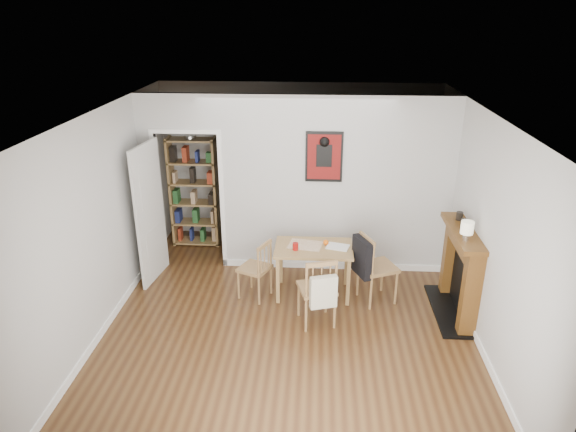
# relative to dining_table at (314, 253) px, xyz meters

# --- Properties ---
(ground) EXTENTS (5.20, 5.20, 0.00)m
(ground) POSITION_rel_dining_table_xyz_m (-0.29, -0.60, -0.62)
(ground) COLOR #56381B
(ground) RESTS_ON ground
(room_shell) EXTENTS (5.20, 5.20, 5.20)m
(room_shell) POSITION_rel_dining_table_xyz_m (-0.19, 0.74, 0.67)
(room_shell) COLOR beige
(room_shell) RESTS_ON ground
(dining_table) EXTENTS (1.04, 0.66, 0.71)m
(dining_table) POSITION_rel_dining_table_xyz_m (0.00, 0.00, 0.00)
(dining_table) COLOR #A07E4A
(dining_table) RESTS_ON ground
(chair_left) EXTENTS (0.55, 0.55, 0.83)m
(chair_left) POSITION_rel_dining_table_xyz_m (-0.79, -0.12, -0.21)
(chair_left) COLOR #9E744A
(chair_left) RESTS_ON ground
(chair_right) EXTENTS (0.68, 0.64, 0.97)m
(chair_right) POSITION_rel_dining_table_xyz_m (0.83, -0.12, -0.12)
(chair_right) COLOR #9E744A
(chair_right) RESTS_ON ground
(chair_front) EXTENTS (0.58, 0.62, 0.94)m
(chair_front) POSITION_rel_dining_table_xyz_m (0.06, -0.71, -0.15)
(chair_front) COLOR #9E744A
(chair_front) RESTS_ON ground
(bookshelf) EXTENTS (0.76, 0.31, 1.81)m
(bookshelf) POSITION_rel_dining_table_xyz_m (-1.96, 1.52, 0.27)
(bookshelf) COLOR #A07E4A
(bookshelf) RESTS_ON ground
(fireplace) EXTENTS (0.45, 1.25, 1.16)m
(fireplace) POSITION_rel_dining_table_xyz_m (1.87, -0.35, -0.01)
(fireplace) COLOR brown
(fireplace) RESTS_ON ground
(red_glass) EXTENTS (0.08, 0.08, 0.10)m
(red_glass) POSITION_rel_dining_table_xyz_m (-0.24, -0.10, 0.13)
(red_glass) COLOR maroon
(red_glass) RESTS_ON dining_table
(orange_fruit) EXTENTS (0.07, 0.07, 0.07)m
(orange_fruit) POSITION_rel_dining_table_xyz_m (0.16, 0.08, 0.12)
(orange_fruit) COLOR orange
(orange_fruit) RESTS_ON dining_table
(placemat) EXTENTS (0.49, 0.41, 0.00)m
(placemat) POSITION_rel_dining_table_xyz_m (-0.12, 0.05, 0.09)
(placemat) COLOR beige
(placemat) RESTS_ON dining_table
(notebook) EXTENTS (0.34, 0.28, 0.01)m
(notebook) POSITION_rel_dining_table_xyz_m (0.32, 0.01, 0.09)
(notebook) COLOR white
(notebook) RESTS_ON dining_table
(mantel_lamp) EXTENTS (0.15, 0.15, 0.24)m
(mantel_lamp) POSITION_rel_dining_table_xyz_m (1.78, -0.64, 0.68)
(mantel_lamp) COLOR silver
(mantel_lamp) RESTS_ON fireplace
(ceramic_jar_a) EXTENTS (0.09, 0.09, 0.11)m
(ceramic_jar_a) POSITION_rel_dining_table_xyz_m (1.85, -0.26, 0.59)
(ceramic_jar_a) COLOR black
(ceramic_jar_a) RESTS_ON fireplace
(ceramic_jar_b) EXTENTS (0.09, 0.09, 0.11)m
(ceramic_jar_b) POSITION_rel_dining_table_xyz_m (1.85, -0.02, 0.59)
(ceramic_jar_b) COLOR black
(ceramic_jar_b) RESTS_ON fireplace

